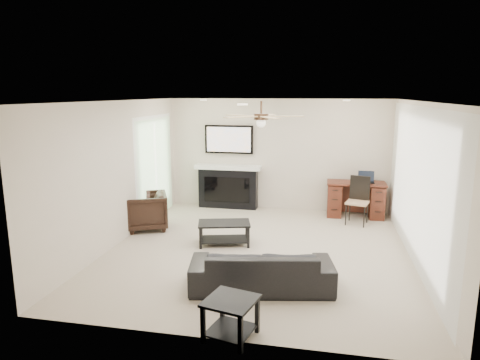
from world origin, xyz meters
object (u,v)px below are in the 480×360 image
at_px(sofa, 261,269).
at_px(coffee_table, 224,233).
at_px(armchair, 146,211).
at_px(fireplace_unit, 228,167).
at_px(desk, 355,199).

height_order(sofa, coffee_table, sofa).
height_order(armchair, coffee_table, armchair).
distance_m(armchair, fireplace_unit, 2.31).
xyz_separation_m(sofa, desk, (1.47, 3.83, 0.10)).
xyz_separation_m(sofa, fireplace_unit, (-1.38, 4.01, 0.67)).
bearing_deg(fireplace_unit, sofa, -71.02).
height_order(sofa, armchair, armchair).
xyz_separation_m(coffee_table, desk, (2.37, 2.23, 0.18)).
distance_m(armchair, desk, 4.40).
distance_m(sofa, coffee_table, 1.84).
relative_size(armchair, coffee_table, 0.88).
distance_m(fireplace_unit, desk, 2.91).
bearing_deg(sofa, armchair, -50.03).
relative_size(sofa, fireplace_unit, 1.01).
bearing_deg(desk, coffee_table, -136.77).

